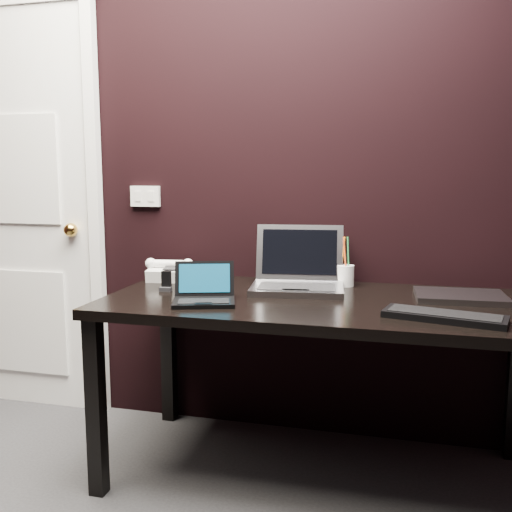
% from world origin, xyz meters
% --- Properties ---
extents(wall_back, '(4.00, 0.00, 4.00)m').
position_xyz_m(wall_back, '(0.00, 1.80, 1.30)').
color(wall_back, black).
rests_on(wall_back, ground).
extents(door, '(0.99, 0.10, 2.14)m').
position_xyz_m(door, '(-1.35, 1.78, 1.04)').
color(door, white).
rests_on(door, ground).
extents(wall_switch, '(0.15, 0.02, 0.10)m').
position_xyz_m(wall_switch, '(-0.62, 1.79, 1.12)').
color(wall_switch, silver).
rests_on(wall_switch, wall_back).
extents(desk, '(1.70, 0.80, 0.74)m').
position_xyz_m(desk, '(0.30, 1.40, 0.66)').
color(desk, black).
rests_on(desk, ground).
extents(netbook, '(0.28, 0.27, 0.15)m').
position_xyz_m(netbook, '(-0.12, 1.23, 0.77)').
color(netbook, black).
rests_on(netbook, desk).
extents(silver_laptop, '(0.42, 0.39, 0.26)m').
position_xyz_m(silver_laptop, '(0.18, 1.56, 0.79)').
color(silver_laptop, '#98989D').
rests_on(silver_laptop, desk).
extents(ext_keyboard, '(0.42, 0.22, 0.03)m').
position_xyz_m(ext_keyboard, '(0.75, 1.19, 0.75)').
color(ext_keyboard, black).
rests_on(ext_keyboard, desk).
extents(closed_laptop, '(0.35, 0.26, 0.02)m').
position_xyz_m(closed_laptop, '(0.84, 1.53, 0.75)').
color(closed_laptop, '#939499').
rests_on(closed_laptop, desk).
extents(desk_phone, '(0.23, 0.19, 0.11)m').
position_xyz_m(desk_phone, '(-0.43, 1.63, 0.78)').
color(desk_phone, silver).
rests_on(desk_phone, desk).
extents(mobile_phone, '(0.05, 0.04, 0.08)m').
position_xyz_m(mobile_phone, '(-0.35, 1.40, 0.77)').
color(mobile_phone, black).
rests_on(mobile_phone, desk).
extents(pen_cup, '(0.08, 0.08, 0.22)m').
position_xyz_m(pen_cup, '(0.37, 1.69, 0.79)').
color(pen_cup, white).
rests_on(pen_cup, desk).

